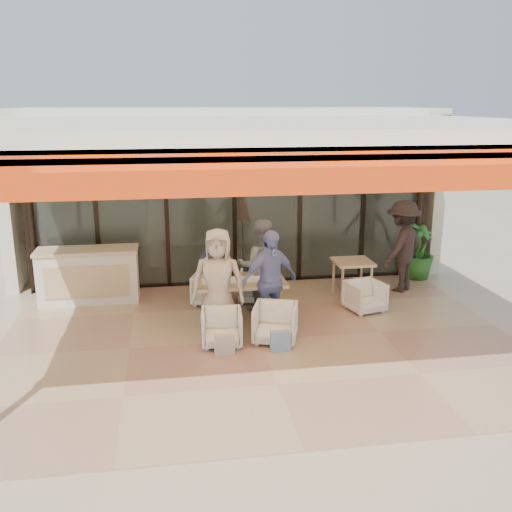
# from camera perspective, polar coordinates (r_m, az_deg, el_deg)

# --- Properties ---
(ground) EXTENTS (70.00, 70.00, 0.00)m
(ground) POSITION_cam_1_polar(r_m,az_deg,el_deg) (9.09, 0.28, -8.52)
(ground) COLOR #C6B293
(ground) RESTS_ON ground
(terrace_floor) EXTENTS (8.00, 6.00, 0.01)m
(terrace_floor) POSITION_cam_1_polar(r_m,az_deg,el_deg) (9.09, 0.28, -8.49)
(terrace_floor) COLOR tan
(terrace_floor) RESTS_ON ground
(terrace_structure) EXTENTS (8.00, 6.00, 3.40)m
(terrace_structure) POSITION_cam_1_polar(r_m,az_deg,el_deg) (8.07, 0.63, 12.32)
(terrace_structure) COLOR silver
(terrace_structure) RESTS_ON ground
(glass_storefront) EXTENTS (8.08, 0.10, 3.20)m
(glass_storefront) POSITION_cam_1_polar(r_m,az_deg,el_deg) (11.48, -2.17, 4.85)
(glass_storefront) COLOR #9EADA3
(glass_storefront) RESTS_ON ground
(interior_block) EXTENTS (9.05, 3.62, 3.52)m
(interior_block) POSITION_cam_1_polar(r_m,az_deg,el_deg) (13.67, -3.37, 9.16)
(interior_block) COLOR silver
(interior_block) RESTS_ON ground
(host_counter) EXTENTS (1.85, 0.65, 1.04)m
(host_counter) POSITION_cam_1_polar(r_m,az_deg,el_deg) (11.05, -16.38, -1.86)
(host_counter) COLOR silver
(host_counter) RESTS_ON ground
(dining_table) EXTENTS (1.50, 0.90, 0.93)m
(dining_table) POSITION_cam_1_polar(r_m,az_deg,el_deg) (9.66, -1.63, -2.71)
(dining_table) COLOR #CFBA7E
(dining_table) RESTS_ON ground
(chair_far_left) EXTENTS (0.80, 0.77, 0.66)m
(chair_far_left) POSITION_cam_1_polar(r_m,az_deg,el_deg) (10.62, -4.49, -3.12)
(chair_far_left) COLOR white
(chair_far_left) RESTS_ON ground
(chair_far_right) EXTENTS (0.75, 0.72, 0.64)m
(chair_far_right) POSITION_cam_1_polar(r_m,az_deg,el_deg) (10.72, -0.01, -2.93)
(chair_far_right) COLOR white
(chair_far_right) RESTS_ON ground
(chair_near_left) EXTENTS (0.65, 0.62, 0.63)m
(chair_near_left) POSITION_cam_1_polar(r_m,az_deg,el_deg) (8.85, -3.45, -7.02)
(chair_near_left) COLOR white
(chair_near_left) RESTS_ON ground
(chair_near_right) EXTENTS (0.81, 0.79, 0.68)m
(chair_near_right) POSITION_cam_1_polar(r_m,az_deg,el_deg) (8.95, 1.94, -6.56)
(chair_near_right) COLOR white
(chair_near_right) RESTS_ON ground
(diner_navy) EXTENTS (0.61, 0.48, 1.48)m
(diner_navy) POSITION_cam_1_polar(r_m,az_deg,el_deg) (10.02, -4.30, -1.76)
(diner_navy) COLOR #1B243C
(diner_navy) RESTS_ON ground
(diner_grey) EXTENTS (0.88, 0.71, 1.69)m
(diner_grey) POSITION_cam_1_polar(r_m,az_deg,el_deg) (10.09, 0.44, -0.99)
(diner_grey) COLOR slate
(diner_grey) RESTS_ON ground
(diner_cream) EXTENTS (0.94, 0.71, 1.74)m
(diner_cream) POSITION_cam_1_polar(r_m,az_deg,el_deg) (9.13, -3.82, -2.61)
(diner_cream) COLOR beige
(diner_cream) RESTS_ON ground
(diner_periwinkle) EXTENTS (1.07, 0.73, 1.69)m
(diner_periwinkle) POSITION_cam_1_polar(r_m,az_deg,el_deg) (9.24, 1.37, -2.52)
(diner_periwinkle) COLOR #7C8ACF
(diner_periwinkle) RESTS_ON ground
(tote_bag_cream) EXTENTS (0.30, 0.10, 0.34)m
(tote_bag_cream) POSITION_cam_1_polar(r_m,az_deg,el_deg) (8.54, -3.16, -8.91)
(tote_bag_cream) COLOR silver
(tote_bag_cream) RESTS_ON ground
(tote_bag_blue) EXTENTS (0.30, 0.10, 0.34)m
(tote_bag_blue) POSITION_cam_1_polar(r_m,az_deg,el_deg) (8.65, 2.44, -8.56)
(tote_bag_blue) COLOR #99BFD8
(tote_bag_blue) RESTS_ON ground
(side_table) EXTENTS (0.70, 0.70, 0.74)m
(side_table) POSITION_cam_1_polar(r_m,az_deg,el_deg) (10.98, 9.64, -0.99)
(side_table) COLOR #CFBA7E
(side_table) RESTS_ON ground
(side_chair) EXTENTS (0.73, 0.70, 0.62)m
(side_chair) POSITION_cam_1_polar(r_m,az_deg,el_deg) (10.40, 10.87, -3.86)
(side_chair) COLOR white
(side_chair) RESTS_ON ground
(standing_woman) EXTENTS (1.35, 1.28, 1.83)m
(standing_woman) POSITION_cam_1_polar(r_m,az_deg,el_deg) (11.50, 14.41, 0.92)
(standing_woman) COLOR black
(standing_woman) RESTS_ON ground
(potted_palm) EXTENTS (1.00, 1.00, 1.26)m
(potted_palm) POSITION_cam_1_polar(r_m,az_deg,el_deg) (12.51, 15.90, 0.58)
(potted_palm) COLOR #1E5919
(potted_palm) RESTS_ON ground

